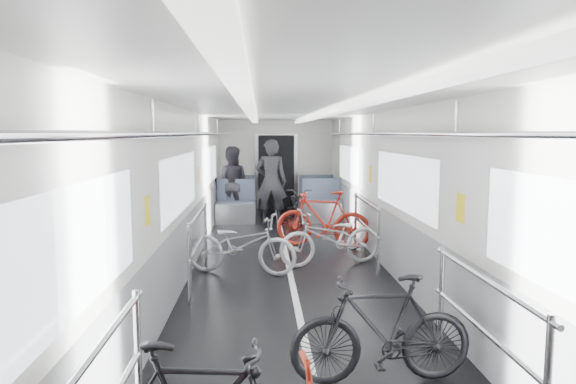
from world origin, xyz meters
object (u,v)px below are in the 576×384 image
(bike_right_far, at_px, (323,219))
(person_standing, at_px, (271,182))
(person_seated, at_px, (231,183))
(bike_right_near, at_px, (382,330))
(bike_right_mid, at_px, (331,238))
(bike_aisle, at_px, (296,206))
(bike_left_far, at_px, (241,244))

(bike_right_far, distance_m, person_standing, 2.65)
(person_seated, bearing_deg, bike_right_near, 109.13)
(bike_right_mid, distance_m, bike_aisle, 3.73)
(bike_right_far, bearing_deg, bike_aisle, -156.03)
(bike_right_mid, xyz_separation_m, person_seated, (-1.79, 4.34, 0.43))
(bike_right_mid, relative_size, person_standing, 0.87)
(bike_right_far, distance_m, bike_aisle, 2.48)
(bike_left_far, relative_size, person_standing, 0.87)
(bike_left_far, relative_size, person_seated, 0.95)
(bike_right_near, bearing_deg, person_standing, -177.64)
(bike_right_mid, distance_m, person_standing, 3.85)
(bike_right_mid, height_order, person_seated, person_seated)
(person_seated, bearing_deg, person_standing, 153.84)
(bike_left_far, relative_size, bike_right_far, 0.97)
(bike_aisle, distance_m, person_seated, 1.69)
(bike_left_far, xyz_separation_m, bike_right_far, (1.42, 1.67, 0.08))
(bike_right_mid, bearing_deg, person_standing, 178.33)
(person_standing, bearing_deg, bike_right_mid, 105.86)
(bike_aisle, bearing_deg, bike_right_near, -94.74)
(bike_right_mid, bearing_deg, bike_aisle, 169.76)
(bike_left_far, distance_m, person_seated, 4.79)
(bike_right_far, relative_size, person_seated, 0.98)
(bike_right_mid, relative_size, bike_aisle, 1.06)
(bike_right_near, height_order, bike_right_far, bike_right_far)
(bike_aisle, bearing_deg, bike_left_far, -111.05)
(bike_aisle, xyz_separation_m, person_standing, (-0.57, 0.00, 0.55))
(person_standing, bearing_deg, bike_aisle, -177.09)
(bike_right_mid, height_order, bike_aisle, bike_right_mid)
(person_seated, bearing_deg, bike_aisle, 165.06)
(bike_right_mid, bearing_deg, bike_right_far, 164.25)
(bike_right_near, xyz_separation_m, person_seated, (-1.68, 8.15, 0.42))
(person_seated, bearing_deg, bike_left_far, 102.27)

